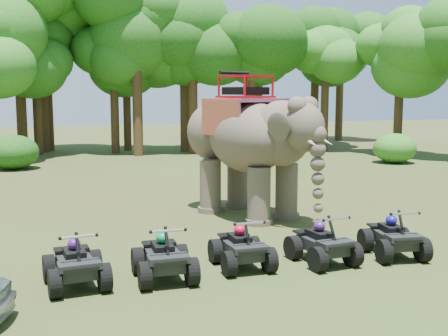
{
  "coord_description": "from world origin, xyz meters",
  "views": [
    {
      "loc": [
        -4.67,
        -12.97,
        3.92
      ],
      "look_at": [
        0.0,
        1.2,
        1.9
      ],
      "focal_mm": 45.0,
      "sensor_mm": 36.0,
      "label": 1
    }
  ],
  "objects_px": {
    "elephant": "(248,145)",
    "atv_3": "(323,238)",
    "atv_1": "(164,251)",
    "atv_2": "(242,242)",
    "atv_4": "(394,232)",
    "atv_0": "(76,258)"
  },
  "relations": [
    {
      "from": "elephant",
      "to": "atv_4",
      "type": "xyz_separation_m",
      "value": [
        1.72,
        -5.37,
        -1.68
      ]
    },
    {
      "from": "atv_1",
      "to": "atv_3",
      "type": "relative_size",
      "value": 1.03
    },
    {
      "from": "atv_2",
      "to": "atv_4",
      "type": "bearing_deg",
      "value": -4.29
    },
    {
      "from": "atv_1",
      "to": "atv_4",
      "type": "relative_size",
      "value": 1.01
    },
    {
      "from": "atv_2",
      "to": "atv_4",
      "type": "xyz_separation_m",
      "value": [
        3.76,
        -0.33,
        0.01
      ]
    },
    {
      "from": "atv_2",
      "to": "atv_0",
      "type": "bearing_deg",
      "value": -177.54
    },
    {
      "from": "atv_0",
      "to": "atv_1",
      "type": "bearing_deg",
      "value": -9.12
    },
    {
      "from": "elephant",
      "to": "atv_1",
      "type": "bearing_deg",
      "value": -148.62
    },
    {
      "from": "elephant",
      "to": "atv_3",
      "type": "bearing_deg",
      "value": -114.02
    },
    {
      "from": "atv_3",
      "to": "atv_1",
      "type": "bearing_deg",
      "value": 173.9
    },
    {
      "from": "atv_1",
      "to": "atv_4",
      "type": "distance_m",
      "value": 5.59
    },
    {
      "from": "atv_0",
      "to": "atv_4",
      "type": "relative_size",
      "value": 1.0
    },
    {
      "from": "atv_1",
      "to": "atv_4",
      "type": "height_order",
      "value": "atv_1"
    },
    {
      "from": "atv_3",
      "to": "atv_2",
      "type": "bearing_deg",
      "value": 166.28
    },
    {
      "from": "atv_4",
      "to": "elephant",
      "type": "bearing_deg",
      "value": 116.79
    },
    {
      "from": "atv_1",
      "to": "atv_2",
      "type": "xyz_separation_m",
      "value": [
        1.83,
        0.25,
        -0.02
      ]
    },
    {
      "from": "elephant",
      "to": "atv_1",
      "type": "xyz_separation_m",
      "value": [
        -3.87,
        -5.29,
        -1.67
      ]
    },
    {
      "from": "atv_0",
      "to": "atv_1",
      "type": "relative_size",
      "value": 0.99
    },
    {
      "from": "elephant",
      "to": "atv_0",
      "type": "bearing_deg",
      "value": -160.12
    },
    {
      "from": "atv_3",
      "to": "atv_4",
      "type": "distance_m",
      "value": 1.87
    },
    {
      "from": "elephant",
      "to": "atv_1",
      "type": "distance_m",
      "value": 6.77
    },
    {
      "from": "atv_3",
      "to": "atv_4",
      "type": "xyz_separation_m",
      "value": [
        1.87,
        -0.07,
        0.01
      ]
    }
  ]
}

